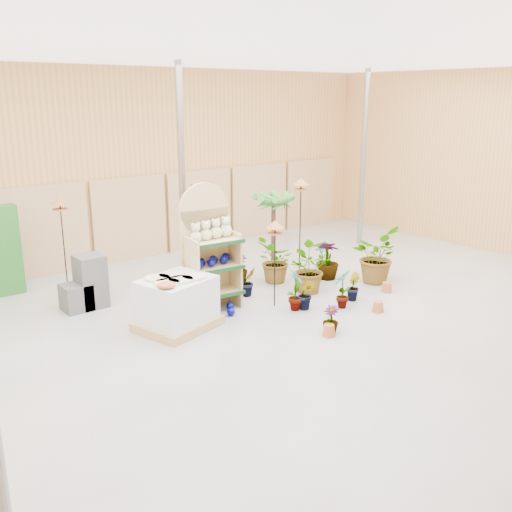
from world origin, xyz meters
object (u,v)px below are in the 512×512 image
(bird_table_front, at_px, (275,227))
(display_shelf, at_px, (208,252))
(pallet_stack, at_px, (177,303))
(potted_plant_2, at_px, (307,269))

(bird_table_front, bearing_deg, display_shelf, 142.21)
(pallet_stack, relative_size, bird_table_front, 0.89)
(pallet_stack, xyz_separation_m, bird_table_front, (1.99, -0.23, 1.08))
(display_shelf, xyz_separation_m, pallet_stack, (-1.02, -0.53, -0.62))
(bird_table_front, bearing_deg, potted_plant_2, 11.40)
(pallet_stack, bearing_deg, potted_plant_2, -14.80)
(pallet_stack, relative_size, potted_plant_2, 1.50)
(display_shelf, relative_size, bird_table_front, 1.42)
(bird_table_front, relative_size, potted_plant_2, 1.68)
(pallet_stack, bearing_deg, display_shelf, 12.99)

